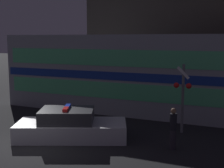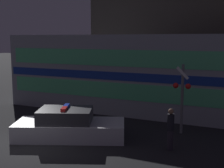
# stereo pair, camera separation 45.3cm
# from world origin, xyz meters

# --- Properties ---
(ground_plane) EXTENTS (120.00, 120.00, 0.00)m
(ground_plane) POSITION_xyz_m (0.00, 0.00, 0.00)
(ground_plane) COLOR black
(train) EXTENTS (16.82, 3.19, 4.47)m
(train) POSITION_xyz_m (2.22, 7.40, 2.24)
(train) COLOR #999EA5
(train) RESTS_ON ground_plane
(police_car) EXTENTS (5.01, 3.58, 1.41)m
(police_car) POSITION_xyz_m (0.96, 1.55, 0.52)
(police_car) COLOR silver
(police_car) RESTS_ON ground_plane
(pedestrian) EXTENTS (0.27, 0.27, 1.63)m
(pedestrian) POSITION_xyz_m (5.28, 1.99, 0.84)
(pedestrian) COLOR #2D2833
(pedestrian) RESTS_ON ground_plane
(crossing_signal_near) EXTENTS (0.80, 0.32, 3.13)m
(crossing_signal_near) POSITION_xyz_m (5.16, 4.26, 1.84)
(crossing_signal_near) COLOR slate
(crossing_signal_near) RESTS_ON ground_plane
(building_left) EXTENTS (11.78, 5.95, 8.77)m
(building_left) POSITION_xyz_m (1.12, 16.73, 4.38)
(building_left) COLOR #47423D
(building_left) RESTS_ON ground_plane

